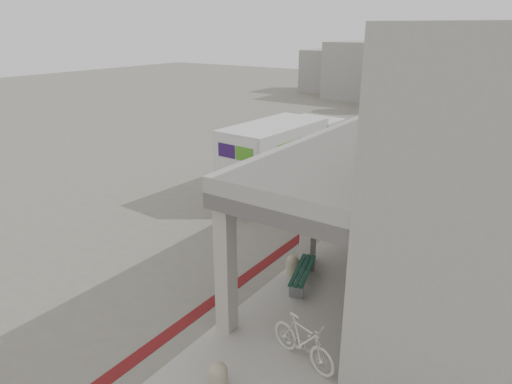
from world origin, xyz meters
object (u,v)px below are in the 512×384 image
Objects in this scene: fedex_truck at (286,154)px; utility_cabinet at (369,275)px; bench at (303,273)px; bicycle_cream at (303,341)px.

fedex_truck is 8.88m from utility_cabinet.
utility_cabinet is (1.70, 0.57, 0.23)m from bench.
utility_cabinet is 3.38m from bicycle_cream.
fedex_truck is 6.91× the size of utility_cabinet.
bench is 1.06× the size of bicycle_cream.
utility_cabinet reaches higher than bench.
fedex_truck reaches higher than bench.
bench is at bearing -52.49° from fedex_truck.
utility_cabinet is at bearing 1.81° from bench.
bench is (4.62, -6.73, -1.24)m from fedex_truck.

